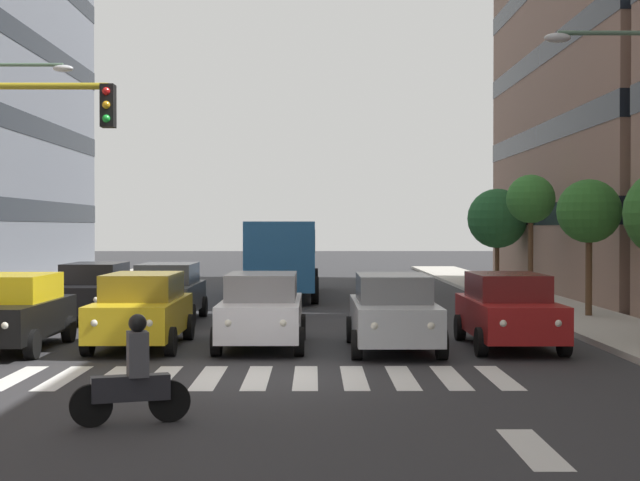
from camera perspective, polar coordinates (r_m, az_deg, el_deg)
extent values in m
plane|color=#2D2D30|center=(17.33, -3.91, -8.48)|extent=(180.00, 180.00, 0.00)
cube|color=#846656|center=(41.74, 19.01, 13.05)|extent=(8.04, 20.14, 23.33)
cube|color=black|center=(40.79, 18.95, 1.53)|extent=(8.08, 20.18, 0.90)
cube|color=black|center=(40.97, 18.97, 6.20)|extent=(8.08, 20.18, 0.90)
cube|color=black|center=(41.42, 19.00, 10.79)|extent=(8.08, 20.18, 0.90)
cube|color=silver|center=(17.63, 11.01, -8.32)|extent=(0.45, 2.80, 0.01)
cube|color=silver|center=(17.48, 8.09, -8.39)|extent=(0.45, 2.80, 0.01)
cube|color=silver|center=(17.37, 5.12, -8.45)|extent=(0.45, 2.80, 0.01)
cube|color=silver|center=(17.31, 2.12, -8.48)|extent=(0.45, 2.80, 0.01)
cube|color=silver|center=(17.30, -0.90, -8.49)|extent=(0.45, 2.80, 0.01)
cube|color=silver|center=(17.33, -3.91, -8.47)|extent=(0.45, 2.80, 0.01)
cube|color=silver|center=(17.41, -6.90, -8.43)|extent=(0.45, 2.80, 0.01)
cube|color=silver|center=(17.53, -9.85, -8.37)|extent=(0.45, 2.80, 0.01)
cube|color=silver|center=(17.70, -12.76, -8.29)|extent=(0.45, 2.80, 0.01)
cube|color=silver|center=(17.91, -15.60, -8.19)|extent=(0.45, 2.80, 0.01)
cube|color=silver|center=(18.17, -18.37, -8.08)|extent=(0.45, 2.80, 0.01)
cube|color=silver|center=(12.22, 13.05, -12.44)|extent=(0.50, 2.20, 0.01)
cube|color=maroon|center=(21.83, 11.60, -4.66)|extent=(1.80, 4.40, 0.80)
cube|color=maroon|center=(21.97, 11.50, -2.79)|extent=(1.58, 2.46, 0.60)
cylinder|color=black|center=(20.69, 14.89, -6.09)|extent=(0.22, 0.64, 0.64)
cylinder|color=black|center=(20.29, 9.95, -6.21)|extent=(0.22, 0.64, 0.64)
cylinder|color=black|center=(23.48, 13.02, -5.26)|extent=(0.22, 0.64, 0.64)
cylinder|color=black|center=(23.13, 8.66, -5.34)|extent=(0.22, 0.64, 0.64)
sphere|color=white|center=(19.88, 14.53, -4.98)|extent=(0.18, 0.18, 0.18)
sphere|color=white|center=(19.62, 11.26, -5.05)|extent=(0.18, 0.18, 0.18)
cube|color=#B2B7BC|center=(20.98, 4.57, -4.87)|extent=(1.80, 4.40, 0.80)
cube|color=slate|center=(21.12, 4.53, -2.93)|extent=(1.58, 2.46, 0.60)
cylinder|color=black|center=(19.69, 7.56, -6.42)|extent=(0.22, 0.64, 0.64)
cylinder|color=black|center=(19.53, 2.29, -6.48)|extent=(0.22, 0.64, 0.64)
cylinder|color=black|center=(22.55, 6.54, -5.50)|extent=(0.22, 0.64, 0.64)
cylinder|color=black|center=(22.41, 1.94, -5.53)|extent=(0.22, 0.64, 0.64)
sphere|color=white|center=(18.91, 6.88, -5.26)|extent=(0.18, 0.18, 0.18)
sphere|color=white|center=(18.80, 3.38, -5.29)|extent=(0.18, 0.18, 0.18)
cube|color=silver|center=(21.50, -3.64, -4.73)|extent=(1.80, 4.40, 0.80)
cube|color=gray|center=(21.65, -3.61, -2.83)|extent=(1.58, 2.46, 0.60)
cylinder|color=black|center=(20.07, -1.29, -6.28)|extent=(0.22, 0.64, 0.64)
cylinder|color=black|center=(20.18, -6.44, -6.24)|extent=(0.22, 0.64, 0.64)
cylinder|color=black|center=(22.96, -1.17, -5.38)|extent=(0.22, 0.64, 0.64)
cylinder|color=black|center=(23.05, -5.67, -5.36)|extent=(0.22, 0.64, 0.64)
sphere|color=white|center=(19.33, -2.29, -5.12)|extent=(0.18, 0.18, 0.18)
sphere|color=white|center=(19.40, -5.71, -5.10)|extent=(0.18, 0.18, 0.18)
cube|color=gold|center=(21.85, -11.01, -4.65)|extent=(1.80, 4.40, 0.80)
cube|color=olive|center=(21.99, -10.91, -2.79)|extent=(1.58, 2.46, 0.60)
cylinder|color=black|center=(20.32, -9.25, -6.20)|extent=(0.22, 0.64, 0.64)
cylinder|color=black|center=(20.67, -14.22, -6.09)|extent=(0.22, 0.64, 0.64)
cylinder|color=black|center=(23.17, -8.14, -5.33)|extent=(0.22, 0.64, 0.64)
cylinder|color=black|center=(23.48, -12.51, -5.26)|extent=(0.22, 0.64, 0.64)
sphere|color=white|center=(19.64, -10.51, -5.04)|extent=(0.18, 0.18, 0.18)
sphere|color=white|center=(19.87, -13.79, -4.98)|extent=(0.18, 0.18, 0.18)
cube|color=black|center=(22.11, -18.55, -4.62)|extent=(1.80, 4.40, 0.80)
cube|color=yellow|center=(22.24, -18.40, -2.78)|extent=(1.58, 2.46, 0.60)
cylinder|color=black|center=(20.50, -17.41, -6.16)|extent=(0.22, 0.64, 0.64)
cylinder|color=black|center=(23.28, -15.31, -5.32)|extent=(0.22, 0.64, 0.64)
sphere|color=white|center=(19.89, -18.91, -5.00)|extent=(0.18, 0.18, 0.18)
cube|color=black|center=(28.44, -13.83, -3.39)|extent=(1.80, 4.40, 0.80)
cube|color=black|center=(28.59, -13.74, -1.96)|extent=(1.58, 2.46, 0.60)
cylinder|color=black|center=(26.86, -12.68, -4.49)|extent=(0.22, 0.64, 0.64)
cylinder|color=black|center=(27.30, -16.38, -4.42)|extent=(0.22, 0.64, 0.64)
cylinder|color=black|center=(29.69, -11.48, -3.98)|extent=(0.22, 0.64, 0.64)
cylinder|color=black|center=(30.09, -14.85, -3.93)|extent=(0.22, 0.64, 0.64)
sphere|color=white|center=(26.21, -13.70, -3.57)|extent=(0.18, 0.18, 0.18)
sphere|color=white|center=(26.50, -16.13, -3.53)|extent=(0.18, 0.18, 0.18)
cube|color=#474C51|center=(27.67, -9.46, -3.50)|extent=(1.80, 4.40, 0.80)
cube|color=#343639|center=(27.82, -9.40, -2.03)|extent=(1.58, 2.46, 0.60)
cylinder|color=black|center=(26.14, -8.01, -4.63)|extent=(0.22, 0.64, 0.64)
cylinder|color=black|center=(26.44, -11.89, -4.57)|extent=(0.22, 0.64, 0.64)
cylinder|color=black|center=(29.01, -7.25, -4.08)|extent=(0.22, 0.64, 0.64)
cylinder|color=black|center=(29.28, -10.75, -4.05)|extent=(0.22, 0.64, 0.64)
sphere|color=white|center=(25.46, -8.95, -3.69)|extent=(0.18, 0.18, 0.18)
sphere|color=white|center=(25.66, -11.50, -3.66)|extent=(0.18, 0.18, 0.18)
cube|color=#286BAD|center=(37.13, -2.25, -0.79)|extent=(2.50, 10.50, 2.50)
cube|color=black|center=(37.11, -2.25, 0.06)|extent=(2.52, 9.87, 0.80)
cylinder|color=black|center=(33.49, -0.32, -3.11)|extent=(0.28, 1.00, 1.00)
cylinder|color=black|center=(33.59, -4.59, -3.10)|extent=(0.28, 1.00, 1.00)
cylinder|color=black|center=(40.31, -0.33, -2.44)|extent=(0.28, 1.00, 1.00)
cylinder|color=black|center=(40.38, -3.88, -2.44)|extent=(0.28, 1.00, 1.00)
cylinder|color=black|center=(13.48, -14.01, -9.90)|extent=(0.60, 0.28, 0.60)
cylinder|color=black|center=(13.60, -9.31, -9.79)|extent=(0.60, 0.28, 0.60)
cube|color=#232328|center=(13.49, -11.65, -8.94)|extent=(1.12, 0.56, 0.36)
cube|color=#4C4C51|center=(13.43, -11.23, -6.91)|extent=(0.38, 0.43, 0.64)
sphere|color=black|center=(13.38, -11.24, -5.04)|extent=(0.26, 0.26, 0.26)
cube|color=black|center=(16.85, -13.00, 8.13)|extent=(0.24, 0.28, 0.76)
sphere|color=red|center=(16.74, -13.11, 9.00)|extent=(0.14, 0.14, 0.14)
sphere|color=orange|center=(16.71, -13.11, 8.19)|extent=(0.14, 0.14, 0.14)
sphere|color=green|center=(16.68, -13.11, 7.37)|extent=(0.14, 0.14, 0.14)
cylinder|color=#4C6B56|center=(20.52, 17.44, 12.17)|extent=(2.12, 0.10, 0.10)
ellipsoid|color=#B7BCC1|center=(20.21, 14.50, 12.07)|extent=(0.56, 0.28, 0.20)
cylinder|color=#4C6B56|center=(26.88, -18.19, 10.31)|extent=(2.44, 0.10, 0.10)
ellipsoid|color=#B7BCC1|center=(26.52, -15.63, 10.23)|extent=(0.56, 0.28, 0.20)
cylinder|color=#513823|center=(28.78, 16.32, -1.94)|extent=(0.20, 0.20, 2.56)
sphere|color=#2D6B28|center=(28.75, 16.33, 1.76)|extent=(1.92, 1.92, 1.92)
cylinder|color=#513823|center=(35.09, 12.91, -0.94)|extent=(0.20, 0.20, 3.16)
sphere|color=#387F33|center=(35.09, 12.92, 2.53)|extent=(1.81, 1.81, 1.81)
cylinder|color=#513823|center=(42.19, 10.92, -1.26)|extent=(0.20, 0.20, 2.24)
sphere|color=#235B2D|center=(42.16, 10.92, 1.35)|extent=(2.68, 2.68, 2.68)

